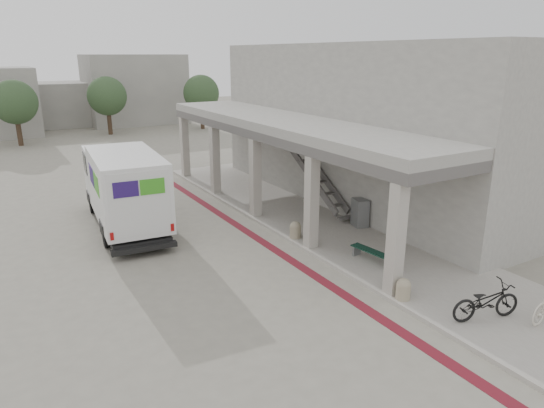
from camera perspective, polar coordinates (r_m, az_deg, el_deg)
ground at (r=15.70m, az=-0.76°, el=-7.46°), size 120.00×120.00×0.00m
bike_lane_stripe at (r=17.75m, az=-1.17°, el=-4.43°), size 0.35×40.00×0.01m
sidewalk at (r=17.84m, az=10.49°, el=-4.42°), size 4.40×28.00×0.12m
transit_building at (r=22.10m, az=8.93°, el=8.83°), size 7.60×17.00×7.00m
distant_backdrop at (r=48.61m, az=-25.98°, el=11.02°), size 28.00×10.00×6.50m
tree_left at (r=40.58m, az=-28.03°, el=10.51°), size 3.20×3.20×4.80m
tree_mid at (r=43.48m, az=-18.84°, el=11.91°), size 3.20×3.20×4.80m
tree_right at (r=44.90m, az=-8.32°, el=12.77°), size 3.20×3.20×4.80m
fedex_truck at (r=19.67m, az=-17.06°, el=1.98°), size 2.82×7.37×3.08m
bench at (r=16.05m, az=11.68°, el=-5.77°), size 0.54×1.62×0.37m
bollard_near at (r=13.92m, az=15.19°, el=-9.59°), size 0.40×0.40×0.61m
bollard_far at (r=17.72m, az=2.77°, el=-3.02°), size 0.41×0.41×0.62m
utility_cabinet at (r=19.13m, az=10.31°, el=-1.00°), size 0.64×0.75×1.08m
bicycle_black at (r=13.54m, az=23.87°, el=-10.43°), size 1.99×1.14×0.99m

